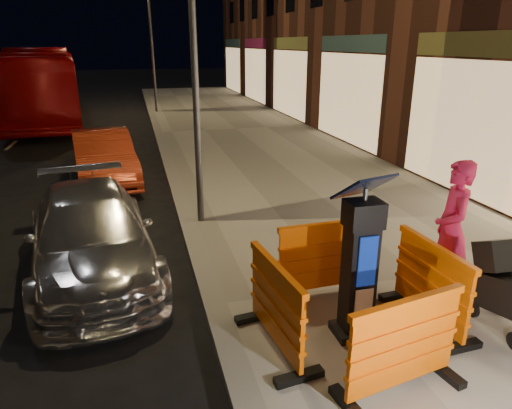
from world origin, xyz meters
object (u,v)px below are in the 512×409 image
object	(u,v)px
parking_kiosk	(360,263)
stroller	(512,289)
barrier_front	(403,347)
barrier_bldgside	(431,284)
barrier_back	(324,259)
bus_doubledecker	(49,122)
barrier_kerbside	(276,307)
car_silver	(96,270)
man	(451,230)
car_red	(106,182)

from	to	relation	value
parking_kiosk	stroller	bearing A→B (deg)	-16.58
barrier_front	barrier_bldgside	bearing A→B (deg)	34.76
parking_kiosk	barrier_back	world-z (taller)	parking_kiosk
bus_doubledecker	barrier_kerbside	bearing A→B (deg)	-80.98
barrier_back	bus_doubledecker	xyz separation A→B (m)	(-5.96, 17.06, -0.66)
barrier_back	stroller	distance (m)	2.20
barrier_bldgside	bus_doubledecker	bearing A→B (deg)	17.75
car_silver	barrier_back	bearing A→B (deg)	-37.60
barrier_kerbside	man	world-z (taller)	man
barrier_front	barrier_kerbside	xyz separation A→B (m)	(-0.95, 0.95, 0.00)
stroller	man	bearing A→B (deg)	106.00
barrier_front	man	world-z (taller)	man
parking_kiosk	stroller	xyz separation A→B (m)	(1.77, -0.35, -0.39)
car_silver	bus_doubledecker	world-z (taller)	bus_doubledecker
car_red	bus_doubledecker	bearing A→B (deg)	97.75
parking_kiosk	barrier_bldgside	size ratio (longest dim) A/B	1.40
bus_doubledecker	stroller	world-z (taller)	bus_doubledecker
parking_kiosk	bus_doubledecker	xyz separation A→B (m)	(-5.96, 18.01, -1.06)
barrier_kerbside	bus_doubledecker	size ratio (longest dim) A/B	0.12
barrier_front	bus_doubledecker	distance (m)	19.89
man	barrier_back	bearing A→B (deg)	-80.99
car_silver	bus_doubledecker	size ratio (longest dim) A/B	0.38
parking_kiosk	car_red	bearing A→B (deg)	106.66
barrier_back	barrier_bldgside	size ratio (longest dim) A/B	1.00
parking_kiosk	stroller	size ratio (longest dim) A/B	1.76
barrier_back	car_red	world-z (taller)	barrier_back
parking_kiosk	man	world-z (taller)	man
barrier_front	barrier_back	distance (m)	1.90
car_red	stroller	bearing A→B (deg)	-66.65
barrier_back	barrier_bldgside	xyz separation A→B (m)	(0.95, -0.95, 0.00)
barrier_front	man	bearing A→B (deg)	33.39
barrier_back	bus_doubledecker	bearing A→B (deg)	107.02
bus_doubledecker	man	size ratio (longest dim) A/B	6.17
parking_kiosk	barrier_front	xyz separation A→B (m)	(0.00, -0.95, -0.40)
car_silver	man	world-z (taller)	man
car_silver	stroller	world-z (taller)	stroller
car_silver	man	bearing A→B (deg)	-32.71
parking_kiosk	barrier_front	distance (m)	1.03
bus_doubledecker	car_red	bearing A→B (deg)	-80.98
barrier_kerbside	car_silver	bearing A→B (deg)	30.40
barrier_front	car_silver	xyz separation A→B (m)	(-3.03, 3.64, -0.66)
barrier_bldgside	man	size ratio (longest dim) A/B	0.71
parking_kiosk	bus_doubledecker	world-z (taller)	parking_kiosk
barrier_front	stroller	bearing A→B (deg)	8.37
car_silver	bus_doubledecker	distance (m)	15.60
barrier_bldgside	car_silver	world-z (taller)	barrier_bldgside
barrier_bldgside	car_red	distance (m)	8.69
barrier_back	bus_doubledecker	world-z (taller)	bus_doubledecker
parking_kiosk	man	xyz separation A→B (m)	(1.57, 0.55, 0.01)
barrier_back	stroller	xyz separation A→B (m)	(1.77, -1.30, 0.01)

